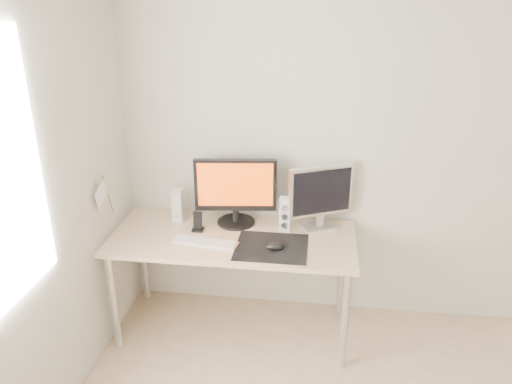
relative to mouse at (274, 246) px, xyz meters
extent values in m
plane|color=silver|center=(0.64, 0.52, 0.50)|extent=(3.50, 0.00, 3.50)
cube|color=black|center=(-0.02, 0.03, -0.02)|extent=(0.45, 0.40, 0.00)
ellipsoid|color=black|center=(0.00, 0.00, 0.00)|extent=(0.11, 0.07, 0.04)
cube|color=#D1B587|center=(-0.29, 0.15, -0.04)|extent=(1.60, 0.70, 0.03)
cylinder|color=silver|center=(-1.03, -0.14, -0.40)|extent=(0.05, 0.05, 0.70)
cylinder|color=silver|center=(0.45, -0.14, -0.40)|extent=(0.05, 0.05, 0.70)
cylinder|color=silver|center=(-1.03, 0.44, -0.40)|extent=(0.05, 0.05, 0.70)
cylinder|color=silver|center=(0.45, 0.44, -0.40)|extent=(0.05, 0.05, 0.70)
cylinder|color=black|center=(-0.30, 0.34, -0.02)|extent=(0.29, 0.29, 0.02)
cylinder|color=black|center=(-0.30, 0.34, 0.05)|extent=(0.05, 0.05, 0.12)
cube|color=black|center=(-0.30, 0.33, 0.26)|extent=(0.55, 0.11, 0.36)
cube|color=#F8620D|center=(-0.29, 0.31, 0.27)|extent=(0.50, 0.06, 0.30)
cube|color=silver|center=(0.27, 0.36, -0.02)|extent=(0.27, 0.24, 0.01)
cube|color=silver|center=(0.27, 0.36, 0.04)|extent=(0.06, 0.06, 0.10)
cube|color=silver|center=(0.27, 0.36, 0.24)|extent=(0.42, 0.23, 0.34)
cube|color=black|center=(0.28, 0.34, 0.24)|extent=(0.37, 0.18, 0.30)
cube|color=silver|center=(-0.70, 0.33, 0.09)|extent=(0.07, 0.08, 0.23)
cylinder|color=#AEAFB1|center=(-0.70, 0.29, 0.03)|extent=(0.04, 0.01, 0.04)
cylinder|color=silver|center=(-0.70, 0.29, 0.09)|extent=(0.04, 0.01, 0.04)
cylinder|color=silver|center=(-0.70, 0.29, 0.15)|extent=(0.04, 0.01, 0.04)
cube|color=white|center=(0.04, 0.29, 0.09)|extent=(0.07, 0.08, 0.23)
cylinder|color=silver|center=(0.04, 0.24, 0.03)|extent=(0.04, 0.01, 0.04)
cylinder|color=#BBBBBE|center=(0.04, 0.24, 0.09)|extent=(0.04, 0.01, 0.04)
cylinder|color=silver|center=(0.04, 0.24, 0.15)|extent=(0.04, 0.01, 0.04)
cube|color=silver|center=(-0.45, 0.03, -0.02)|extent=(0.43, 0.18, 0.01)
cube|color=white|center=(-0.45, 0.03, -0.01)|extent=(0.41, 0.16, 0.01)
cube|color=black|center=(-0.53, 0.19, -0.02)|extent=(0.08, 0.07, 0.02)
cube|color=black|center=(-0.53, 0.19, 0.05)|extent=(0.06, 0.03, 0.12)
cylinder|color=#A57F54|center=(-1.08, 0.07, 0.27)|extent=(0.01, 0.10, 0.29)
cube|color=white|center=(-1.08, -0.02, 0.31)|extent=(0.00, 0.19, 0.15)
camera|label=1|loc=(0.25, -2.72, 1.49)|focal=35.00mm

